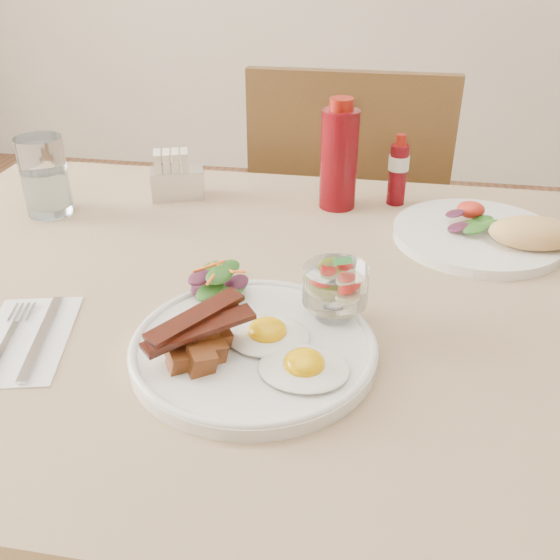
{
  "coord_description": "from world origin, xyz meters",
  "views": [
    {
      "loc": [
        0.08,
        -0.7,
        1.18
      ],
      "look_at": [
        -0.03,
        -0.08,
        0.82
      ],
      "focal_mm": 40.0,
      "sensor_mm": 36.0,
      "label": 1
    }
  ],
  "objects_px": {
    "table": "(313,351)",
    "water_glass": "(45,181)",
    "fruit_cup": "(335,286)",
    "second_plate": "(490,233)",
    "chair_far": "(346,235)",
    "sugar_caddy": "(176,178)",
    "ketchup_bottle": "(339,158)",
    "hot_sauce_bottle": "(398,171)",
    "main_plate": "(254,349)"
  },
  "relations": [
    {
      "from": "table",
      "to": "water_glass",
      "type": "bearing_deg",
      "value": 157.78
    },
    {
      "from": "fruit_cup",
      "to": "second_plate",
      "type": "relative_size",
      "value": 0.3
    },
    {
      "from": "chair_far",
      "to": "water_glass",
      "type": "relative_size",
      "value": 7.17
    },
    {
      "from": "table",
      "to": "chair_far",
      "type": "distance_m",
      "value": 0.68
    },
    {
      "from": "table",
      "to": "sugar_caddy",
      "type": "relative_size",
      "value": 12.79
    },
    {
      "from": "fruit_cup",
      "to": "sugar_caddy",
      "type": "relative_size",
      "value": 0.75
    },
    {
      "from": "chair_far",
      "to": "sugar_caddy",
      "type": "bearing_deg",
      "value": -127.75
    },
    {
      "from": "ketchup_bottle",
      "to": "table",
      "type": "bearing_deg",
      "value": -89.98
    },
    {
      "from": "chair_far",
      "to": "ketchup_bottle",
      "type": "height_order",
      "value": "ketchup_bottle"
    },
    {
      "from": "water_glass",
      "to": "hot_sauce_bottle",
      "type": "bearing_deg",
      "value": 13.8
    },
    {
      "from": "second_plate",
      "to": "sugar_caddy",
      "type": "height_order",
      "value": "sugar_caddy"
    },
    {
      "from": "water_glass",
      "to": "sugar_caddy",
      "type": "bearing_deg",
      "value": 28.3
    },
    {
      "from": "water_glass",
      "to": "main_plate",
      "type": "bearing_deg",
      "value": -38.27
    },
    {
      "from": "hot_sauce_bottle",
      "to": "water_glass",
      "type": "height_order",
      "value": "water_glass"
    },
    {
      "from": "main_plate",
      "to": "sugar_caddy",
      "type": "height_order",
      "value": "sugar_caddy"
    },
    {
      "from": "chair_far",
      "to": "second_plate",
      "type": "xyz_separation_m",
      "value": [
        0.24,
        -0.46,
        0.24
      ]
    },
    {
      "from": "second_plate",
      "to": "main_plate",
      "type": "bearing_deg",
      "value": -131.21
    },
    {
      "from": "ketchup_bottle",
      "to": "sugar_caddy",
      "type": "bearing_deg",
      "value": -178.15
    },
    {
      "from": "main_plate",
      "to": "hot_sauce_bottle",
      "type": "relative_size",
      "value": 2.29
    },
    {
      "from": "table",
      "to": "ketchup_bottle",
      "type": "xyz_separation_m",
      "value": [
        -0.0,
        0.3,
        0.18
      ]
    },
    {
      "from": "table",
      "to": "ketchup_bottle",
      "type": "distance_m",
      "value": 0.35
    },
    {
      "from": "table",
      "to": "water_glass",
      "type": "distance_m",
      "value": 0.53
    },
    {
      "from": "sugar_caddy",
      "to": "second_plate",
      "type": "bearing_deg",
      "value": -29.39
    },
    {
      "from": "table",
      "to": "main_plate",
      "type": "xyz_separation_m",
      "value": [
        -0.05,
        -0.14,
        0.1
      ]
    },
    {
      "from": "chair_far",
      "to": "water_glass",
      "type": "xyz_separation_m",
      "value": [
        -0.47,
        -0.47,
        0.28
      ]
    },
    {
      "from": "hot_sauce_bottle",
      "to": "sugar_caddy",
      "type": "distance_m",
      "value": 0.39
    },
    {
      "from": "fruit_cup",
      "to": "hot_sauce_bottle",
      "type": "height_order",
      "value": "hot_sauce_bottle"
    },
    {
      "from": "main_plate",
      "to": "fruit_cup",
      "type": "bearing_deg",
      "value": 39.67
    },
    {
      "from": "fruit_cup",
      "to": "ketchup_bottle",
      "type": "xyz_separation_m",
      "value": [
        -0.03,
        0.37,
        0.03
      ]
    },
    {
      "from": "hot_sauce_bottle",
      "to": "water_glass",
      "type": "xyz_separation_m",
      "value": [
        -0.57,
        -0.14,
        -0.0
      ]
    },
    {
      "from": "ketchup_bottle",
      "to": "sugar_caddy",
      "type": "distance_m",
      "value": 0.29
    },
    {
      "from": "chair_far",
      "to": "second_plate",
      "type": "bearing_deg",
      "value": -62.38
    },
    {
      "from": "second_plate",
      "to": "table",
      "type": "bearing_deg",
      "value": -140.63
    },
    {
      "from": "fruit_cup",
      "to": "sugar_caddy",
      "type": "bearing_deg",
      "value": 130.97
    },
    {
      "from": "table",
      "to": "fruit_cup",
      "type": "relative_size",
      "value": 16.94
    },
    {
      "from": "main_plate",
      "to": "chair_far",
      "type": "bearing_deg",
      "value": 86.23
    },
    {
      "from": "sugar_caddy",
      "to": "chair_far",
      "type": "bearing_deg",
      "value": 33.18
    },
    {
      "from": "table",
      "to": "chair_far",
      "type": "height_order",
      "value": "chair_far"
    },
    {
      "from": "table",
      "to": "water_glass",
      "type": "xyz_separation_m",
      "value": [
        -0.47,
        0.19,
        0.15
      ]
    },
    {
      "from": "second_plate",
      "to": "ketchup_bottle",
      "type": "xyz_separation_m",
      "value": [
        -0.24,
        0.11,
        0.07
      ]
    },
    {
      "from": "chair_far",
      "to": "sugar_caddy",
      "type": "distance_m",
      "value": 0.53
    },
    {
      "from": "main_plate",
      "to": "ketchup_bottle",
      "type": "height_order",
      "value": "ketchup_bottle"
    },
    {
      "from": "second_plate",
      "to": "water_glass",
      "type": "distance_m",
      "value": 0.72
    },
    {
      "from": "ketchup_bottle",
      "to": "fruit_cup",
      "type": "bearing_deg",
      "value": -85.2
    },
    {
      "from": "main_plate",
      "to": "sugar_caddy",
      "type": "xyz_separation_m",
      "value": [
        -0.23,
        0.43,
        0.03
      ]
    },
    {
      "from": "sugar_caddy",
      "to": "water_glass",
      "type": "bearing_deg",
      "value": -170.77
    },
    {
      "from": "fruit_cup",
      "to": "sugar_caddy",
      "type": "xyz_separation_m",
      "value": [
        -0.32,
        0.36,
        -0.02
      ]
    },
    {
      "from": "table",
      "to": "second_plate",
      "type": "bearing_deg",
      "value": 39.37
    },
    {
      "from": "table",
      "to": "fruit_cup",
      "type": "xyz_separation_m",
      "value": [
        0.03,
        -0.07,
        0.15
      ]
    },
    {
      "from": "main_plate",
      "to": "sugar_caddy",
      "type": "relative_size",
      "value": 2.69
    }
  ]
}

